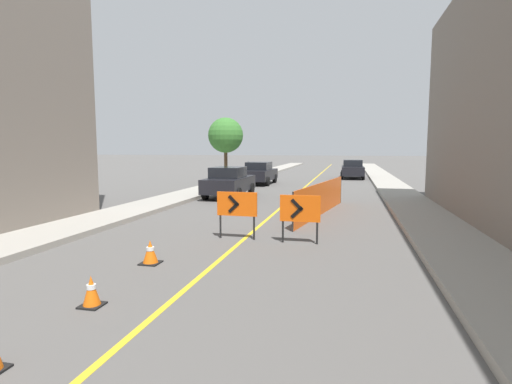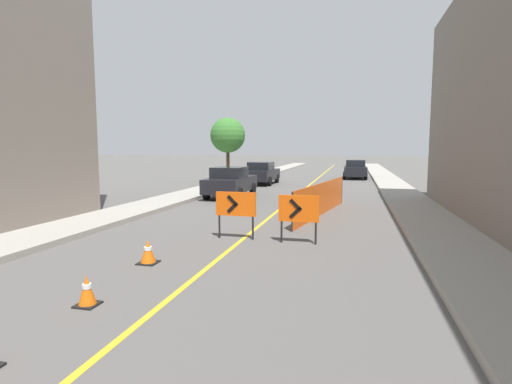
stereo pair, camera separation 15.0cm
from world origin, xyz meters
name	(u,v)px [view 1 (the left image)]	position (x,y,z in m)	size (l,w,h in m)	color
lane_stripe	(310,183)	(0.00, 35.69, 0.00)	(0.12, 71.39, 0.01)	gold
sidewalk_left	(237,181)	(-5.55, 35.69, 0.09)	(2.07, 71.39, 0.17)	#9E998E
sidewalk_right	(388,183)	(5.55, 35.69, 0.09)	(2.07, 71.39, 0.17)	#9E998E
traffic_cone_fourth	(91,291)	(-1.17, 11.74, 0.25)	(0.35, 0.35, 0.51)	black
traffic_cone_fifth	(150,252)	(-1.41, 14.16, 0.26)	(0.42, 0.42, 0.53)	black
arrow_barricade_primary	(237,206)	(-0.20, 16.96, 0.95)	(1.16, 0.09, 1.34)	#EF560C
arrow_barricade_secondary	(300,210)	(1.59, 16.83, 0.90)	(1.09, 0.09, 1.31)	#EF560C
safety_mesh_fence	(322,198)	(1.83, 21.79, 0.62)	(1.32, 7.09, 1.24)	#EF560C
parked_car_curb_near	(229,182)	(-3.29, 26.25, 0.80)	(1.93, 4.30, 1.59)	black
parked_car_curb_mid	(259,173)	(-3.41, 34.00, 0.80)	(1.94, 4.34, 1.59)	black
parked_car_curb_far	(353,169)	(3.09, 41.05, 0.80)	(1.94, 4.33, 1.59)	black
parking_meter_far_curb	(248,166)	(-4.86, 36.49, 1.15)	(0.12, 0.11, 1.38)	#4C4C51
street_tree_left_near	(226,135)	(-5.65, 33.17, 3.45)	(2.45, 2.45, 4.52)	#4C3823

